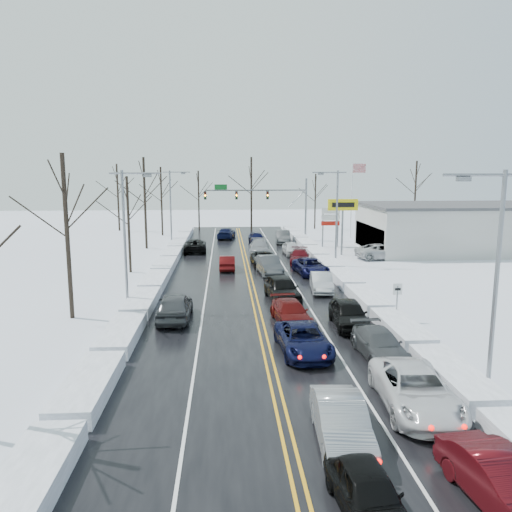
{
  "coord_description": "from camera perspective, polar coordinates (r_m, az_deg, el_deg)",
  "views": [
    {
      "loc": [
        -2.05,
        -36.34,
        8.95
      ],
      "look_at": [
        0.33,
        1.3,
        2.5
      ],
      "focal_mm": 35.0,
      "sensor_mm": 36.0,
      "label": 1
    }
  ],
  "objects": [
    {
      "name": "queued_car_14",
      "position": [
        43.83,
        6.26,
        -2.13
      ],
      "size": [
        2.92,
        5.34,
        1.42
      ],
      "primitive_type": "imported",
      "rotation": [
        0.0,
        0.0,
        0.12
      ],
      "color": "black",
      "rests_on": "ground"
    },
    {
      "name": "queued_car_4",
      "position": [
        35.11,
        3.01,
        -5.08
      ],
      "size": [
        2.5,
        5.21,
        1.72
      ],
      "primitive_type": "imported",
      "rotation": [
        0.0,
        0.0,
        0.1
      ],
      "color": "black",
      "rests_on": "ground"
    },
    {
      "name": "used_vehicles_sign",
      "position": [
        59.94,
        8.52,
        4.21
      ],
      "size": [
        2.2,
        0.22,
        4.65
      ],
      "color": "slate",
      "rests_on": "ground"
    },
    {
      "name": "queued_car_17",
      "position": [
        62.5,
        3.08,
        1.46
      ],
      "size": [
        2.0,
        4.95,
        1.6
      ],
      "primitive_type": "imported",
      "rotation": [
        0.0,
        0.0,
        -0.06
      ],
      "color": "#393C3E",
      "rests_on": "ground"
    },
    {
      "name": "tree_far_c",
      "position": [
        75.46,
        -0.54,
        8.74
      ],
      "size": [
        4.4,
        4.4,
        11.0
      ],
      "color": "#2D231C",
      "rests_on": "ground"
    },
    {
      "name": "tree_left_b",
      "position": [
        31.84,
        -20.97,
        5.53
      ],
      "size": [
        4.0,
        4.0,
        10.0
      ],
      "color": "#2D231C",
      "rests_on": "ground"
    },
    {
      "name": "traffic_signal_mast",
      "position": [
        64.66,
        1.28,
        6.62
      ],
      "size": [
        13.28,
        0.39,
        8.0
      ],
      "color": "slate",
      "rests_on": "ground"
    },
    {
      "name": "ground",
      "position": [
        37.48,
        -0.37,
        -4.11
      ],
      "size": [
        160.0,
        160.0,
        0.0
      ],
      "primitive_type": "plane",
      "color": "silver",
      "rests_on": "ground"
    },
    {
      "name": "snow_bank_right",
      "position": [
        40.54,
        10.27,
        -3.21
      ],
      "size": [
        1.77,
        72.0,
        0.75
      ],
      "primitive_type": "cube",
      "color": "white",
      "rests_on": "ground"
    },
    {
      "name": "parked_car_1",
      "position": [
        56.87,
        15.86,
        0.28
      ],
      "size": [
        2.52,
        5.01,
        1.4
      ],
      "primitive_type": "imported",
      "rotation": [
        0.0,
        0.0,
        0.12
      ],
      "color": "#3B3D3F",
      "rests_on": "ground"
    },
    {
      "name": "tree_far_b",
      "position": [
        77.49,
        -6.59,
        7.67
      ],
      "size": [
        3.6,
        3.6,
        9.0
      ],
      "color": "#2D231C",
      "rests_on": "ground"
    },
    {
      "name": "tree_left_c",
      "position": [
        45.24,
        -14.44,
        5.58
      ],
      "size": [
        3.4,
        3.4,
        8.5
      ],
      "color": "#2D231C",
      "rests_on": "ground"
    },
    {
      "name": "oncoming_car_3",
      "position": [
        31.02,
        -9.23,
        -7.19
      ],
      "size": [
        2.03,
        5.0,
        1.7
      ],
      "primitive_type": "imported",
      "rotation": [
        0.0,
        0.0,
        3.14
      ],
      "color": "#3F4144",
      "rests_on": "ground"
    },
    {
      "name": "tree_left_d",
      "position": [
        59.08,
        -12.64,
        7.91
      ],
      "size": [
        4.2,
        4.2,
        10.5
      ],
      "color": "#2D231C",
      "rests_on": "ground"
    },
    {
      "name": "queued_car_3",
      "position": [
        30.02,
        3.99,
        -7.66
      ],
      "size": [
        2.38,
        4.75,
        1.32
      ],
      "primitive_type": "imported",
      "rotation": [
        0.0,
        0.0,
        0.12
      ],
      "color": "#530C0B",
      "rests_on": "ground"
    },
    {
      "name": "queued_car_1",
      "position": [
        17.96,
        9.64,
        -20.34
      ],
      "size": [
        1.82,
        4.63,
        1.5
      ],
      "primitive_type": "imported",
      "rotation": [
        0.0,
        0.0,
        -0.05
      ],
      "color": "gray",
      "rests_on": "ground"
    },
    {
      "name": "snow_bank_left",
      "position": [
        39.76,
        -11.56,
        -3.5
      ],
      "size": [
        1.77,
        72.0,
        0.75
      ],
      "primitive_type": "cube",
      "color": "white",
      "rests_on": "ground"
    },
    {
      "name": "queued_car_7",
      "position": [
        54.28,
        0.38,
        0.22
      ],
      "size": [
        2.47,
        5.42,
        1.54
      ],
      "primitive_type": "imported",
      "rotation": [
        0.0,
        0.0,
        -0.06
      ],
      "color": "gray",
      "rests_on": "ground"
    },
    {
      "name": "queued_car_5",
      "position": [
        43.7,
        1.49,
        -2.11
      ],
      "size": [
        2.25,
        5.08,
        1.62
      ],
      "primitive_type": "imported",
      "rotation": [
        0.0,
        0.0,
        0.11
      ],
      "color": "#3A3C3E",
      "rests_on": "ground"
    },
    {
      "name": "flagpole",
      "position": [
        68.6,
        11.01,
        7.0
      ],
      "size": [
        1.87,
        1.2,
        10.0
      ],
      "color": "silver",
      "rests_on": "ground"
    },
    {
      "name": "oncoming_car_1",
      "position": [
        56.27,
        -6.96,
        0.48
      ],
      "size": [
        2.66,
        5.38,
        1.47
      ],
      "primitive_type": "imported",
      "rotation": [
        0.0,
        0.0,
        3.19
      ],
      "color": "black",
      "rests_on": "ground"
    },
    {
      "name": "speed_limit_sign",
      "position": [
        31.01,
        15.85,
        -4.32
      ],
      "size": [
        0.55,
        0.09,
        2.35
      ],
      "color": "slate",
      "rests_on": "ground"
    },
    {
      "name": "queued_car_16",
      "position": [
        53.86,
        4.08,
        0.12
      ],
      "size": [
        1.89,
        4.23,
        1.41
      ],
      "primitive_type": "imported",
      "rotation": [
        0.0,
        0.0,
        0.05
      ],
      "color": "silver",
      "rests_on": "ground"
    },
    {
      "name": "tires_plus_sign",
      "position": [
        53.96,
        9.89,
        5.36
      ],
      "size": [
        3.2,
        0.34,
        6.0
      ],
      "color": "slate",
      "rests_on": "ground"
    },
    {
      "name": "tree_left_e",
      "position": [
        70.92,
        -10.79,
        7.67
      ],
      "size": [
        3.8,
        3.8,
        9.5
      ],
      "color": "#2D231C",
      "rests_on": "ground"
    },
    {
      "name": "dealership_building",
      "position": [
        60.58,
        21.89,
        3.04
      ],
      "size": [
        20.4,
        12.4,
        5.3
      ],
      "color": "#BBBAB5",
      "rests_on": "ground"
    },
    {
      "name": "tree_far_a",
      "position": [
        78.01,
        -15.56,
        7.91
      ],
      "size": [
        4.0,
        4.0,
        10.0
      ],
      "color": "#2D231C",
      "rests_on": "ground"
    },
    {
      "name": "oncoming_car_0",
      "position": [
        45.8,
        -3.31,
        -1.58
      ],
      "size": [
        1.43,
        4.02,
        1.32
      ],
      "primitive_type": "imported",
      "rotation": [
        0.0,
        0.0,
        3.13
      ],
      "color": "#4F0A0B",
      "rests_on": "ground"
    },
    {
      "name": "streetlight_ne",
      "position": [
        47.62,
        8.99,
        5.2
      ],
      "size": [
        3.2,
        0.25,
        9.0
      ],
      "color": "slate",
      "rests_on": "ground"
    },
    {
      "name": "queued_car_10",
      "position": [
        20.79,
        17.66,
        -16.28
      ],
      "size": [
        2.92,
        5.72,
        1.55
      ],
      "primitive_type": "imported",
      "rotation": [
        0.0,
        0.0,
        -0.06
      ],
      "color": "silver",
      "rests_on": "ground"
    },
    {
      "name": "parked_car_0",
      "position": [
        52.93,
        14.3,
        -0.33
      ],
      "size": [
        5.9,
        3.15,
        1.58
      ],
      "primitive_type": "imported",
      "rotation": [
        0.0,
        0.0,
        1.67
      ],
      "color": "silver",
      "rests_on": "ground"
    },
    {
      "name": "queued_car_2",
      "position": [
        25.43,
        5.4,
        -10.95
      ],
      "size": [
        2.62,
        5.17,
        1.4
      ],
      "primitive_type": "imported",
      "rotation": [
        0.0,
        0.0,
        0.06
      ],
      "color": "black",
      "rests_on": "ground"
    },
    {
      "name": "oncoming_car_2",
      "position": [
        66.87,
        -3.41,
        2.0
      ],
      "size": [
        2.71,
        5.25,
        1.45
      ],
      "primitive_type": "imported",
      "rotation": [
        0.0,
        0.0,
        3.0
      ],
      "color": "black",
      "rests_on": "ground"
    },
    {
      "name": "queued_car_12",
      "position": [
        29.8,
        10.53,
        -7.94
      ],
      "size": [
        2.0,
        4.68,
        1.58
      ],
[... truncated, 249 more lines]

